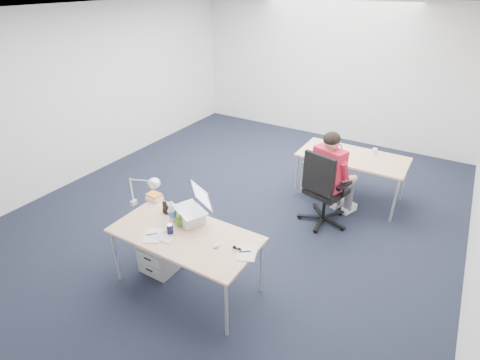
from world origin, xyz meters
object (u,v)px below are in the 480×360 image
Objects in this scene: seated_person at (334,176)px; cordless_phone at (165,207)px; desk_lamp at (140,190)px; dark_laptop at (330,150)px; bear_figurine at (179,220)px; silver_laptop at (189,206)px; sunglasses at (237,249)px; wireless_keyboard at (162,237)px; computer_mouse at (216,245)px; book_stack at (154,197)px; desk_near at (185,237)px; desk_far at (353,159)px; can_koozie at (170,228)px; water_bottle at (172,211)px; drawer_pedestal_far at (318,175)px; headphones at (170,210)px; drawer_pedestal_near at (163,247)px; office_chair at (323,203)px; far_cup at (375,152)px.

cordless_phone is at bearing -104.02° from seated_person.
seated_person reaches higher than desk_lamp.
bear_figurine is at bearing -101.23° from dark_laptop.
cordless_phone is 0.54× the size of dark_laptop.
silver_laptop reaches higher than sunglasses.
computer_mouse is at bearing 14.57° from wireless_keyboard.
desk_near is at bearing -25.02° from book_stack.
seated_person is at bearing -94.73° from desk_far.
can_koozie is 0.46× the size of water_bottle.
cordless_phone is (-0.89, -2.66, 0.53)m from drawer_pedestal_far.
seated_person is 4.66× the size of dark_laptop.
water_bottle reaches higher than sunglasses.
headphones is 0.23m from water_bottle.
drawer_pedestal_near is 2.85m from dark_laptop.
office_chair is 11.19× the size of far_cup.
far_cup reaches higher than desk_near.
sunglasses is (1.04, -0.20, -0.01)m from headphones.
silver_laptop is 0.82× the size of desk_lamp.
cordless_phone is 0.33× the size of desk_lamp.
desk_near is 1.41× the size of office_chair.
silver_laptop reaches higher than bear_figurine.
wireless_keyboard is 0.52m from headphones.
book_stack reaches higher than computer_mouse.
desk_far is 2.88m from silver_laptop.
far_cup is at bearing 84.69° from bear_figurine.
cordless_phone reaches higher than headphones.
far_cup is at bearing 80.88° from sunglasses.
wireless_keyboard is 3.19× the size of computer_mouse.
can_koozie is at bearing -75.53° from silver_laptop.
wireless_keyboard reaches higher than desk_near.
drawer_pedestal_far is 3.34× the size of bear_figurine.
desk_far is at bearing 92.76° from silver_laptop.
drawer_pedestal_far is 2.07× the size of wireless_keyboard.
drawer_pedestal_far is 6.61× the size of computer_mouse.
desk_far is at bearing 62.66° from drawer_pedestal_near.
can_koozie is at bearing -100.39° from dark_laptop.
can_koozie is (0.32, -0.18, 0.51)m from drawer_pedestal_near.
office_chair is at bearing -67.28° from dark_laptop.
desk_near is 6.97× the size of headphones.
drawer_pedestal_near is 1.37× the size of silver_laptop.
wireless_keyboard is 0.13m from can_koozie.
drawer_pedestal_near is 0.63m from can_koozie.
far_cup is (0.26, 0.22, 0.10)m from desk_far.
computer_mouse is 1.18m from desk_lamp.
water_bottle is at bearing -116.81° from far_cup.
wireless_keyboard is at bearing -94.20° from seated_person.
bear_figurine is 0.76m from sunglasses.
can_koozie is (0.28, -0.33, 0.04)m from headphones.
desk_near is 1.17× the size of seated_person.
computer_mouse is 1.22m from book_stack.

